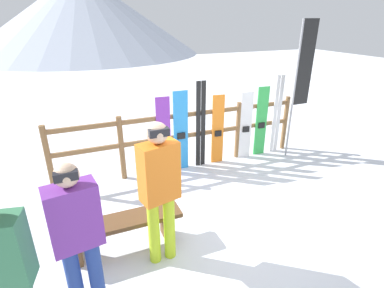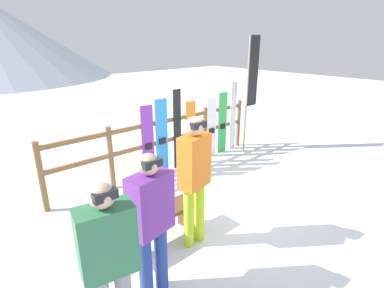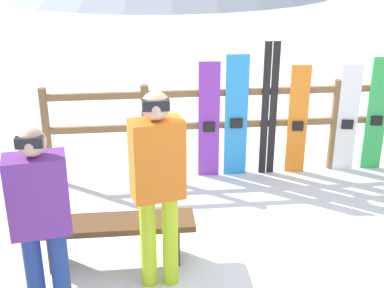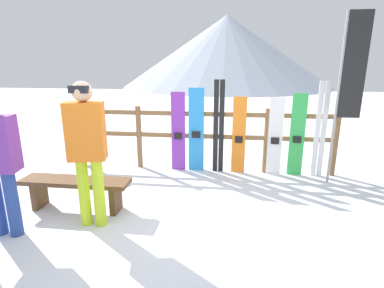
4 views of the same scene
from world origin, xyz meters
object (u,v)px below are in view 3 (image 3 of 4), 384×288
at_px(bench, 114,231).
at_px(person_purple, 40,214).
at_px(snowboard_purple, 209,121).
at_px(snowboard_blue, 236,117).
at_px(snowboard_orange, 298,120).
at_px(snowboard_white, 347,119).
at_px(snowboard_green, 377,115).
at_px(ski_pair_black, 269,110).
at_px(person_orange, 158,177).

xyz_separation_m(bench, person_purple, (-0.51, -0.72, 0.62)).
xyz_separation_m(bench, snowboard_purple, (1.14, 1.81, 0.41)).
relative_size(snowboard_blue, snowboard_orange, 1.10).
xyz_separation_m(bench, snowboard_white, (2.93, 1.81, 0.37)).
relative_size(snowboard_blue, snowboard_green, 1.05).
relative_size(snowboard_blue, ski_pair_black, 0.91).
xyz_separation_m(person_orange, snowboard_white, (2.52, 2.18, -0.36)).
relative_size(person_purple, person_orange, 0.92).
relative_size(person_orange, snowboard_purple, 1.21).
distance_m(snowboard_purple, snowboard_blue, 0.35).
height_order(person_orange, snowboard_orange, person_orange).
distance_m(person_purple, snowboard_green, 4.59).
bearing_deg(snowboard_green, snowboard_blue, 180.00).
bearing_deg(snowboard_green, person_orange, -143.14).
bearing_deg(ski_pair_black, snowboard_purple, -179.74).
xyz_separation_m(person_orange, snowboard_blue, (1.07, 2.18, -0.28)).
height_order(person_purple, snowboard_white, person_purple).
xyz_separation_m(person_purple, snowboard_purple, (1.65, 2.53, -0.22)).
bearing_deg(bench, snowboard_green, 28.67).
height_order(bench, snowboard_purple, snowboard_purple).
bearing_deg(bench, ski_pair_black, 43.71).
bearing_deg(snowboard_blue, person_orange, -116.18).
xyz_separation_m(snowboard_blue, snowboard_green, (1.83, -0.00, -0.04)).
bearing_deg(person_purple, ski_pair_black, 46.44).
bearing_deg(person_orange, snowboard_purple, 71.52).
bearing_deg(snowboard_purple, snowboard_green, 0.00).
distance_m(ski_pair_black, snowboard_white, 1.04).
bearing_deg(ski_pair_black, person_purple, -133.56).
xyz_separation_m(person_purple, snowboard_orange, (2.79, 2.53, -0.25)).
relative_size(snowboard_white, snowboard_green, 0.95).
bearing_deg(bench, snowboard_white, 31.75).
distance_m(person_orange, snowboard_white, 3.35).
height_order(person_purple, snowboard_orange, person_purple).
relative_size(snowboard_purple, snowboard_blue, 0.95).
height_order(snowboard_purple, snowboard_orange, snowboard_purple).
xyz_separation_m(person_purple, snowboard_blue, (1.99, 2.53, -0.18)).
xyz_separation_m(person_orange, snowboard_orange, (1.87, 2.18, -0.35)).
bearing_deg(ski_pair_black, snowboard_blue, -179.54).
xyz_separation_m(snowboard_orange, snowboard_white, (0.65, -0.00, -0.00)).
distance_m(person_orange, ski_pair_black, 2.65).
height_order(snowboard_purple, snowboard_green, snowboard_green).
bearing_deg(snowboard_blue, snowboard_white, -0.01).
height_order(bench, snowboard_orange, snowboard_orange).
xyz_separation_m(bench, snowboard_green, (3.32, 1.81, 0.41)).
relative_size(snowboard_blue, snowboard_white, 1.11).
distance_m(snowboard_blue, snowboard_white, 1.45).
xyz_separation_m(person_purple, snowboard_green, (3.82, 2.53, -0.22)).
bearing_deg(snowboard_purple, person_purple, -123.07).
bearing_deg(snowboard_white, snowboard_purple, 180.00).
relative_size(ski_pair_black, snowboard_white, 1.21).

